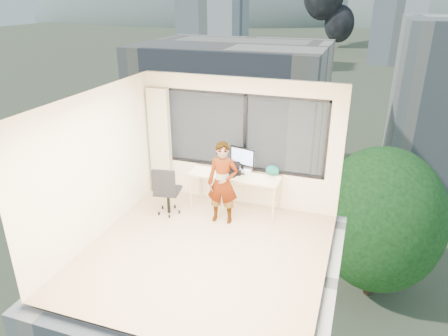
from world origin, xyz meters
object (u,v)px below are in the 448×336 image
at_px(laptop, 229,169).
at_px(handbag, 272,170).
at_px(monitor, 243,160).
at_px(chair, 168,189).
at_px(game_console, 244,170).
at_px(person, 223,183).
at_px(desk, 235,191).

distance_m(laptop, handbag, 0.85).
relative_size(monitor, laptop, 1.47).
bearing_deg(laptop, chair, -142.56).
bearing_deg(handbag, game_console, 173.35).
height_order(chair, handbag, chair).
xyz_separation_m(person, laptop, (-0.05, 0.51, 0.07)).
relative_size(desk, monitor, 3.34).
height_order(person, game_console, person).
xyz_separation_m(chair, laptop, (1.07, 0.57, 0.35)).
distance_m(desk, monitor, 0.67).
bearing_deg(person, laptop, 88.38).
xyz_separation_m(chair, monitor, (1.30, 0.74, 0.50)).
bearing_deg(game_console, desk, -116.35).
bearing_deg(laptop, person, -75.53).
xyz_separation_m(desk, game_console, (0.12, 0.19, 0.41)).
distance_m(monitor, game_console, 0.24).
height_order(desk, person, person).
bearing_deg(handbag, monitor, 179.02).
distance_m(person, handbag, 1.07).
bearing_deg(laptop, monitor, 44.95).
relative_size(chair, handbag, 3.79).
height_order(person, handbag, person).
xyz_separation_m(desk, monitor, (0.12, 0.13, 0.64)).
bearing_deg(monitor, chair, -136.63).
bearing_deg(handbag, desk, -172.16).
relative_size(chair, laptop, 2.80).
relative_size(person, monitor, 2.95).
bearing_deg(monitor, desk, -118.34).
bearing_deg(chair, person, -6.11).
height_order(laptop, handbag, laptop).
relative_size(chair, game_console, 3.54).
xyz_separation_m(monitor, handbag, (0.59, 0.07, -0.16)).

